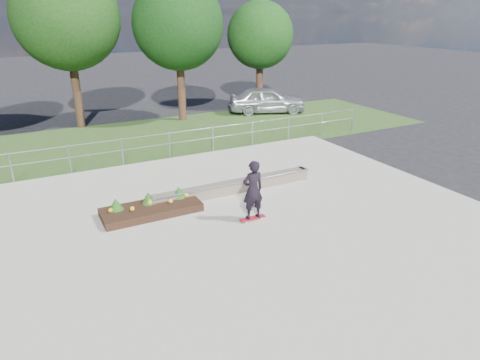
{
  "coord_description": "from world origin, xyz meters",
  "views": [
    {
      "loc": [
        -5.42,
        -9.21,
        5.86
      ],
      "look_at": [
        0.2,
        1.5,
        1.1
      ],
      "focal_mm": 32.0,
      "sensor_mm": 36.0,
      "label": 1
    }
  ],
  "objects_px": {
    "skateboarder": "(253,190)",
    "grind_ledge": "(233,187)",
    "planter_bed": "(151,207)",
    "parked_car": "(267,100)"
  },
  "relations": [
    {
      "from": "grind_ledge",
      "to": "planter_bed",
      "type": "bearing_deg",
      "value": -175.0
    },
    {
      "from": "planter_bed",
      "to": "parked_car",
      "type": "xyz_separation_m",
      "value": [
        10.62,
        10.71,
        0.55
      ]
    },
    {
      "from": "planter_bed",
      "to": "parked_car",
      "type": "bearing_deg",
      "value": 45.25
    },
    {
      "from": "skateboarder",
      "to": "grind_ledge",
      "type": "bearing_deg",
      "value": 78.79
    },
    {
      "from": "skateboarder",
      "to": "planter_bed",
      "type": "bearing_deg",
      "value": 143.15
    },
    {
      "from": "grind_ledge",
      "to": "skateboarder",
      "type": "xyz_separation_m",
      "value": [
        -0.43,
        -2.16,
        0.77
      ]
    },
    {
      "from": "planter_bed",
      "to": "parked_car",
      "type": "height_order",
      "value": "parked_car"
    },
    {
      "from": "grind_ledge",
      "to": "planter_bed",
      "type": "distance_m",
      "value": 2.98
    },
    {
      "from": "parked_car",
      "to": "planter_bed",
      "type": "bearing_deg",
      "value": 156.57
    },
    {
      "from": "skateboarder",
      "to": "parked_car",
      "type": "xyz_separation_m",
      "value": [
        8.09,
        12.61,
        -0.24
      ]
    }
  ]
}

